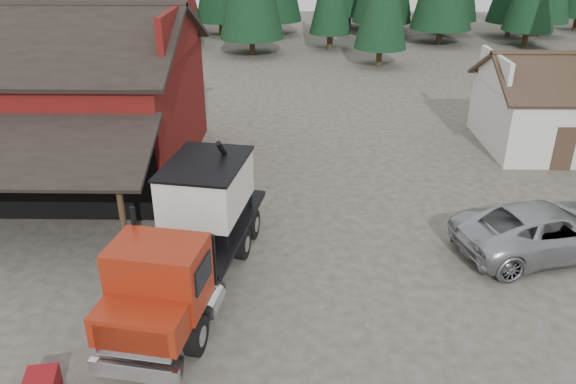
{
  "coord_description": "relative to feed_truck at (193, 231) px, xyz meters",
  "views": [
    {
      "loc": [
        -0.18,
        -13.17,
        9.9
      ],
      "look_at": [
        -0.49,
        3.73,
        1.8
      ],
      "focal_mm": 35.0,
      "sensor_mm": 36.0,
      "label": 1
    }
  ],
  "objects": [
    {
      "name": "ground",
      "position": [
        3.21,
        -0.98,
        -1.84
      ],
      "size": [
        120.0,
        120.0,
        0.0
      ],
      "primitive_type": "plane",
      "color": "#453F36",
      "rests_on": "ground"
    },
    {
      "name": "red_barn",
      "position": [
        -7.79,
        8.92,
        0.85
      ],
      "size": [
        12.8,
        13.63,
        7.18
      ],
      "color": "#611012",
      "rests_on": "ground"
    },
    {
      "name": "farmhouse",
      "position": [
        16.21,
        12.02,
        -0.17
      ],
      "size": [
        8.6,
        6.42,
        4.65
      ],
      "color": "silver",
      "rests_on": "ground"
    },
    {
      "name": "conifer_backdrop",
      "position": [
        3.21,
        41.02,
        -1.84
      ],
      "size": [
        76.0,
        16.0,
        16.0
      ],
      "primitive_type": null,
      "color": "black",
      "rests_on": "ground"
    },
    {
      "name": "feed_truck",
      "position": [
        0.0,
        0.0,
        0.0
      ],
      "size": [
        3.7,
        8.98,
        3.94
      ],
      "rotation": [
        0.0,
        0.0,
        -0.16
      ],
      "color": "black",
      "rests_on": "ground"
    },
    {
      "name": "silver_car",
      "position": [
        11.21,
        2.02,
        -1.0
      ],
      "size": [
        6.59,
        4.26,
        1.69
      ],
      "primitive_type": "imported",
      "rotation": [
        0.0,
        0.0,
        1.83
      ],
      "color": "#AAAEB2",
      "rests_on": "ground"
    }
  ]
}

